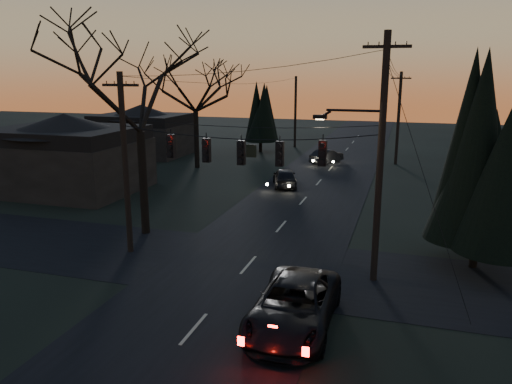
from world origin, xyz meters
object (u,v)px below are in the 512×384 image
(suv_near, at_px, (294,306))
(sedan_oncoming_b, at_px, (327,156))
(utility_pole_right, at_px, (373,280))
(utility_pole_far_r, at_px, (395,164))
(evergreen_right, at_px, (484,163))
(sedan_oncoming_a, at_px, (285,177))
(utility_pole_far_l, at_px, (295,147))
(bare_tree_left, at_px, (138,89))
(utility_pole_left, at_px, (131,251))

(suv_near, relative_size, sedan_oncoming_b, 1.43)
(utility_pole_right, relative_size, utility_pole_far_r, 1.18)
(evergreen_right, xyz_separation_m, sedan_oncoming_a, (-11.87, 13.13, -4.01))
(sedan_oncoming_b, bearing_deg, utility_pole_far_l, -36.77)
(bare_tree_left, height_order, suv_near, bare_tree_left)
(utility_pole_left, relative_size, evergreen_right, 1.03)
(bare_tree_left, distance_m, sedan_oncoming_a, 15.48)
(utility_pole_far_l, distance_m, suv_near, 41.88)
(bare_tree_left, distance_m, sedan_oncoming_b, 25.61)
(utility_pole_far_r, relative_size, suv_near, 1.50)
(utility_pole_left, distance_m, sedan_oncoming_b, 27.21)
(utility_pole_right, relative_size, evergreen_right, 1.22)
(sedan_oncoming_a, bearing_deg, utility_pole_right, 98.10)
(utility_pole_right, relative_size, utility_pole_left, 1.18)
(suv_near, bearing_deg, utility_pole_left, 151.45)
(bare_tree_left, relative_size, sedan_oncoming_a, 2.67)
(utility_pole_right, xyz_separation_m, suv_near, (-2.30, -4.85, 0.79))
(bare_tree_left, distance_m, suv_near, 14.29)
(bare_tree_left, relative_size, suv_near, 1.93)
(bare_tree_left, bearing_deg, evergreen_right, -0.19)
(suv_near, bearing_deg, sedan_oncoming_a, 103.97)
(utility_pole_far_r, bearing_deg, suv_near, -94.00)
(evergreen_right, distance_m, sedan_oncoming_a, 18.15)
(utility_pole_right, relative_size, utility_pole_far_l, 1.25)
(utility_pole_far_l, bearing_deg, bare_tree_left, -91.26)
(utility_pole_right, height_order, sedan_oncoming_b, utility_pole_right)
(utility_pole_left, relative_size, bare_tree_left, 0.78)
(utility_pole_right, bearing_deg, utility_pole_far_l, 107.72)
(sedan_oncoming_a, distance_m, sedan_oncoming_b, 10.93)
(evergreen_right, bearing_deg, utility_pole_left, -170.09)
(utility_pole_far_r, xyz_separation_m, sedan_oncoming_b, (-6.30, -1.30, 0.65))
(utility_pole_far_l, xyz_separation_m, sedan_oncoming_b, (5.20, -9.30, 0.65))
(utility_pole_left, height_order, sedan_oncoming_a, utility_pole_left)
(bare_tree_left, xyz_separation_m, sedan_oncoming_a, (4.49, 13.08, -6.95))
(sedan_oncoming_b, bearing_deg, utility_pole_left, 103.00)
(utility_pole_far_l, height_order, bare_tree_left, bare_tree_left)
(utility_pole_far_r, height_order, sedan_oncoming_b, utility_pole_far_r)
(utility_pole_far_r, bearing_deg, utility_pole_right, -90.00)
(utility_pole_right, distance_m, utility_pole_left, 11.50)
(utility_pole_right, bearing_deg, sedan_oncoming_a, 116.00)
(bare_tree_left, xyz_separation_m, evergreen_right, (16.36, -0.06, -2.95))
(utility_pole_far_r, bearing_deg, bare_tree_left, -115.87)
(utility_pole_right, relative_size, sedan_oncoming_a, 2.44)
(suv_near, distance_m, sedan_oncoming_a, 21.42)
(utility_pole_left, relative_size, sedan_oncoming_a, 2.07)
(utility_pole_far_r, relative_size, sedan_oncoming_a, 2.07)
(suv_near, bearing_deg, utility_pole_far_l, 101.96)
(utility_pole_left, height_order, sedan_oncoming_b, utility_pole_left)
(utility_pole_left, distance_m, evergreen_right, 16.55)
(utility_pole_far_r, relative_size, sedan_oncoming_b, 2.14)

